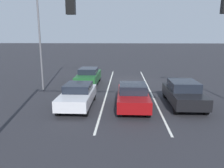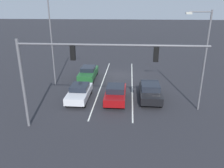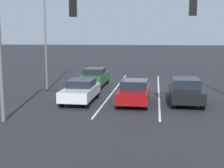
{
  "view_description": "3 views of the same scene",
  "coord_description": "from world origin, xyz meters",
  "px_view_note": "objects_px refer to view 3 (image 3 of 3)",
  "views": [
    {
      "loc": [
        0.47,
        21.0,
        4.32
      ],
      "look_at": [
        1.05,
        9.65,
        1.83
      ],
      "focal_mm": 35.0,
      "sensor_mm": 36.0,
      "label": 1
    },
    {
      "loc": [
        -1.34,
        26.74,
        8.42
      ],
      "look_at": [
        0.29,
        6.8,
        1.22
      ],
      "focal_mm": 35.0,
      "sensor_mm": 36.0,
      "label": 2
    },
    {
      "loc": [
        -1.46,
        27.18,
        4.2
      ],
      "look_at": [
        1.03,
        9.52,
        1.45
      ],
      "focal_mm": 50.0,
      "sensor_mm": 36.0,
      "label": 3
    }
  ],
  "objects_px": {
    "car_black_leftlane_front": "(186,90)",
    "car_silver_rightlane_front": "(81,90)",
    "car_maroon_midlane_front": "(134,92)",
    "car_darkgreen_rightlane_second": "(95,77)",
    "street_lamp_right_shoulder": "(48,21)",
    "traffic_signal_gantry": "(78,22)"
  },
  "relations": [
    {
      "from": "car_maroon_midlane_front",
      "to": "car_black_leftlane_front",
      "type": "bearing_deg",
      "value": -169.6
    },
    {
      "from": "car_maroon_midlane_front",
      "to": "traffic_signal_gantry",
      "type": "distance_m",
      "value": 6.88
    },
    {
      "from": "street_lamp_right_shoulder",
      "to": "car_silver_rightlane_front",
      "type": "bearing_deg",
      "value": 131.52
    },
    {
      "from": "traffic_signal_gantry",
      "to": "street_lamp_right_shoulder",
      "type": "relative_size",
      "value": 1.33
    },
    {
      "from": "car_silver_rightlane_front",
      "to": "traffic_signal_gantry",
      "type": "distance_m",
      "value": 6.56
    },
    {
      "from": "car_black_leftlane_front",
      "to": "car_darkgreen_rightlane_second",
      "type": "distance_m",
      "value": 8.93
    },
    {
      "from": "car_darkgreen_rightlane_second",
      "to": "street_lamp_right_shoulder",
      "type": "bearing_deg",
      "value": 37.35
    },
    {
      "from": "car_silver_rightlane_front",
      "to": "traffic_signal_gantry",
      "type": "height_order",
      "value": "traffic_signal_gantry"
    },
    {
      "from": "car_maroon_midlane_front",
      "to": "car_darkgreen_rightlane_second",
      "type": "relative_size",
      "value": 0.92
    },
    {
      "from": "car_silver_rightlane_front",
      "to": "car_darkgreen_rightlane_second",
      "type": "distance_m",
      "value": 6.27
    },
    {
      "from": "car_black_leftlane_front",
      "to": "car_silver_rightlane_front",
      "type": "bearing_deg",
      "value": 5.44
    },
    {
      "from": "car_maroon_midlane_front",
      "to": "car_silver_rightlane_front",
      "type": "relative_size",
      "value": 1.01
    },
    {
      "from": "traffic_signal_gantry",
      "to": "street_lamp_right_shoulder",
      "type": "height_order",
      "value": "street_lamp_right_shoulder"
    },
    {
      "from": "car_darkgreen_rightlane_second",
      "to": "car_maroon_midlane_front",
      "type": "bearing_deg",
      "value": 120.85
    },
    {
      "from": "traffic_signal_gantry",
      "to": "car_maroon_midlane_front",
      "type": "bearing_deg",
      "value": -114.25
    },
    {
      "from": "car_black_leftlane_front",
      "to": "traffic_signal_gantry",
      "type": "height_order",
      "value": "traffic_signal_gantry"
    },
    {
      "from": "car_darkgreen_rightlane_second",
      "to": "car_silver_rightlane_front",
      "type": "bearing_deg",
      "value": 92.85
    },
    {
      "from": "car_maroon_midlane_front",
      "to": "car_black_leftlane_front",
      "type": "height_order",
      "value": "car_black_leftlane_front"
    },
    {
      "from": "car_darkgreen_rightlane_second",
      "to": "traffic_signal_gantry",
      "type": "distance_m",
      "value": 12.05
    },
    {
      "from": "car_silver_rightlane_front",
      "to": "traffic_signal_gantry",
      "type": "bearing_deg",
      "value": 102.82
    },
    {
      "from": "car_maroon_midlane_front",
      "to": "car_black_leftlane_front",
      "type": "relative_size",
      "value": 0.98
    },
    {
      "from": "car_maroon_midlane_front",
      "to": "traffic_signal_gantry",
      "type": "relative_size",
      "value": 0.36
    }
  ]
}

